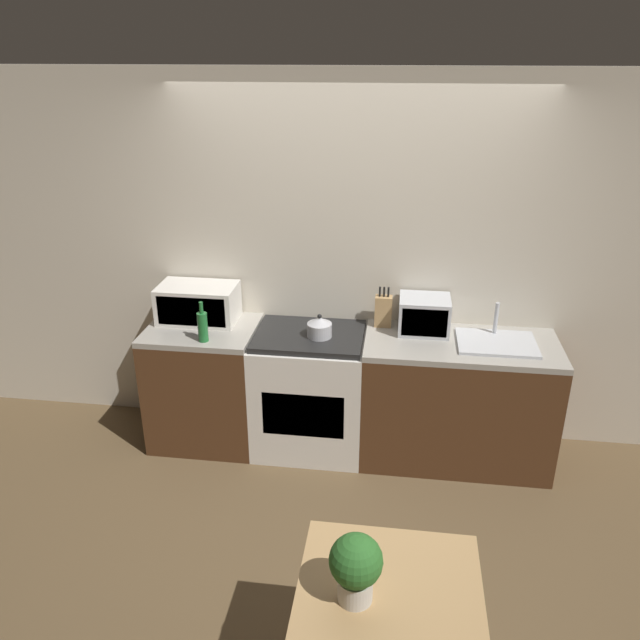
% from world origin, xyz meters
% --- Properties ---
extents(ground_plane, '(16.00, 16.00, 0.00)m').
position_xyz_m(ground_plane, '(0.00, 0.00, 0.00)').
color(ground_plane, brown).
extents(wall_back, '(10.00, 0.06, 2.60)m').
position_xyz_m(wall_back, '(0.00, 1.17, 1.30)').
color(wall_back, beige).
rests_on(wall_back, ground_plane).
extents(counter_left_run, '(0.76, 0.62, 0.90)m').
position_xyz_m(counter_left_run, '(-1.03, 0.83, 0.45)').
color(counter_left_run, '#4C2D19').
rests_on(counter_left_run, ground_plane).
extents(counter_right_run, '(1.29, 0.62, 0.90)m').
position_xyz_m(counter_right_run, '(0.77, 0.83, 0.45)').
color(counter_right_run, '#4C2D19').
rests_on(counter_right_run, ground_plane).
extents(stove_range, '(0.77, 0.62, 0.90)m').
position_xyz_m(stove_range, '(-0.27, 0.83, 0.45)').
color(stove_range, silver).
rests_on(stove_range, ground_plane).
extents(kettle, '(0.17, 0.17, 0.16)m').
position_xyz_m(kettle, '(-0.19, 0.80, 0.97)').
color(kettle, '#B7B7BC').
rests_on(kettle, stove_range).
extents(microwave, '(0.55, 0.33, 0.26)m').
position_xyz_m(microwave, '(-1.08, 0.95, 1.03)').
color(microwave, silver).
rests_on(microwave, counter_left_run).
extents(bottle, '(0.07, 0.07, 0.28)m').
position_xyz_m(bottle, '(-0.95, 0.62, 1.01)').
color(bottle, '#1E662D').
rests_on(bottle, counter_left_run).
extents(knife_block, '(0.12, 0.08, 0.29)m').
position_xyz_m(knife_block, '(0.23, 1.04, 1.01)').
color(knife_block, tan).
rests_on(knife_block, counter_right_run).
extents(toaster_oven, '(0.34, 0.29, 0.25)m').
position_xyz_m(toaster_oven, '(0.51, 0.98, 1.02)').
color(toaster_oven, silver).
rests_on(toaster_oven, counter_right_run).
extents(sink_basin, '(0.51, 0.39, 0.24)m').
position_xyz_m(sink_basin, '(0.99, 0.84, 0.91)').
color(sink_basin, silver).
rests_on(sink_basin, counter_right_run).
extents(dining_table, '(0.73, 0.64, 0.75)m').
position_xyz_m(dining_table, '(0.36, -1.14, 0.62)').
color(dining_table, tan).
rests_on(dining_table, ground_plane).
extents(potted_plant, '(0.21, 0.21, 0.29)m').
position_xyz_m(potted_plant, '(0.22, -1.22, 0.91)').
color(potted_plant, beige).
rests_on(potted_plant, dining_table).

